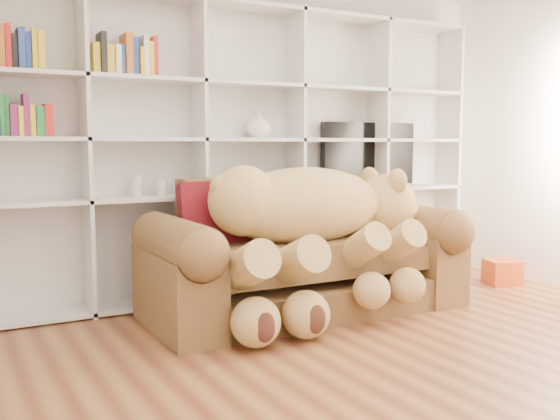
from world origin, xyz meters
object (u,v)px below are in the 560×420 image
sofa (304,261)px  tv (368,155)px  teddy_bear (313,221)px  gift_box (502,272)px

sofa → tv: size_ratio=2.36×
tv → sofa: bearing=-147.6°
sofa → teddy_bear: size_ratio=1.26×
gift_box → sofa: bearing=176.8°
teddy_bear → tv: tv is taller
sofa → teddy_bear: teddy_bear is taller
gift_box → tv: tv is taller
sofa → tv: tv is taller
teddy_bear → tv: 1.56m
gift_box → tv: 1.61m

